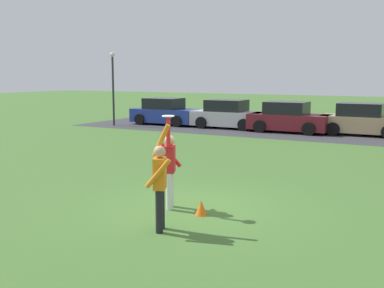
# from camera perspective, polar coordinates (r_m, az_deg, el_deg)

# --- Properties ---
(ground_plane) EXTENTS (120.00, 120.00, 0.00)m
(ground_plane) POSITION_cam_1_polar(r_m,az_deg,el_deg) (10.63, -0.43, -7.75)
(ground_plane) COLOR #426B2D
(person_catcher) EXTENTS (0.50, 0.59, 2.08)m
(person_catcher) POSITION_cam_1_polar(r_m,az_deg,el_deg) (10.37, -2.73, -2.59)
(person_catcher) COLOR silver
(person_catcher) RESTS_ON ground_plane
(person_defender) EXTENTS (0.59, 0.65, 2.04)m
(person_defender) POSITION_cam_1_polar(r_m,az_deg,el_deg) (8.88, -3.94, -4.49)
(person_defender) COLOR black
(person_defender) RESTS_ON ground_plane
(frisbee_disc) EXTENTS (0.26, 0.26, 0.02)m
(frisbee_disc) POSITION_cam_1_polar(r_m,az_deg,el_deg) (10.00, -2.93, 3.42)
(frisbee_disc) COLOR white
(frisbee_disc) RESTS_ON person_catcher
(parked_car_blue) EXTENTS (4.11, 2.06, 1.59)m
(parked_car_blue) POSITION_cam_1_polar(r_m,az_deg,el_deg) (28.20, -3.27, 3.86)
(parked_car_blue) COLOR #233893
(parked_car_blue) RESTS_ON ground_plane
(parked_car_silver) EXTENTS (4.11, 2.06, 1.59)m
(parked_car_silver) POSITION_cam_1_polar(r_m,az_deg,el_deg) (26.30, 4.45, 3.52)
(parked_car_silver) COLOR #BCBCC1
(parked_car_silver) RESTS_ON ground_plane
(parked_car_maroon) EXTENTS (4.11, 2.06, 1.59)m
(parked_car_maroon) POSITION_cam_1_polar(r_m,az_deg,el_deg) (24.85, 11.68, 3.09)
(parked_car_maroon) COLOR maroon
(parked_car_maroon) RESTS_ON ground_plane
(parked_car_tan) EXTENTS (4.11, 2.06, 1.59)m
(parked_car_tan) POSITION_cam_1_polar(r_m,az_deg,el_deg) (24.63, 20.09, 2.70)
(parked_car_tan) COLOR tan
(parked_car_tan) RESTS_ON ground_plane
(parking_strip) EXTENTS (28.43, 6.40, 0.01)m
(parking_strip) POSITION_cam_1_polar(r_m,az_deg,el_deg) (24.67, 16.06, 1.21)
(parking_strip) COLOR #38383D
(parking_strip) RESTS_ON ground_plane
(lamppost_by_lot) EXTENTS (0.28, 0.28, 4.26)m
(lamppost_by_lot) POSITION_cam_1_polar(r_m,az_deg,el_deg) (27.89, -9.62, 7.53)
(lamppost_by_lot) COLOR #2D2D33
(lamppost_by_lot) RESTS_ON ground_plane
(field_cone_orange) EXTENTS (0.26, 0.26, 0.32)m
(field_cone_orange) POSITION_cam_1_polar(r_m,az_deg,el_deg) (10.03, 1.12, -7.79)
(field_cone_orange) COLOR orange
(field_cone_orange) RESTS_ON ground_plane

